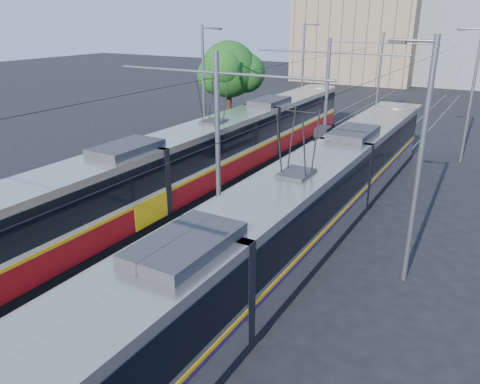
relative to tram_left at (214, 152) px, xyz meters
The scene contains 12 objects.
ground 13.75m from the tram_left, 74.70° to the right, with size 160.00×160.00×0.00m, color black.
platform 5.49m from the tram_left, 46.87° to the left, with size 4.00×50.00×0.30m, color gray.
tactile_strip_left 4.62m from the tram_left, 60.78° to the left, with size 0.70×50.00×0.01m, color gray.
tactile_strip_right 6.50m from the tram_left, 37.27° to the left, with size 0.70×50.00×0.01m, color gray.
rails 5.53m from the tram_left, 46.87° to the left, with size 8.71×70.00×0.03m.
tram_left is the anchor object (origin of this frame).
tram_right 9.19m from the tram_left, 38.42° to the right, with size 2.43×32.31×5.50m.
catenary 4.68m from the tram_left, 15.49° to the left, with size 9.20×70.00×7.00m.
street_lamps 8.98m from the tram_left, 65.35° to the left, with size 15.18×38.22×8.00m.
shelter 5.86m from the tram_left, 35.52° to the left, with size 0.81×1.23×2.61m.
tree 12.89m from the tram_left, 116.26° to the left, with size 4.67×4.32×6.79m.
building_left 47.54m from the tram_left, 97.78° to the left, with size 16.32×12.24×13.36m.
Camera 1 is at (9.68, -6.88, 8.46)m, focal length 35.00 mm.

